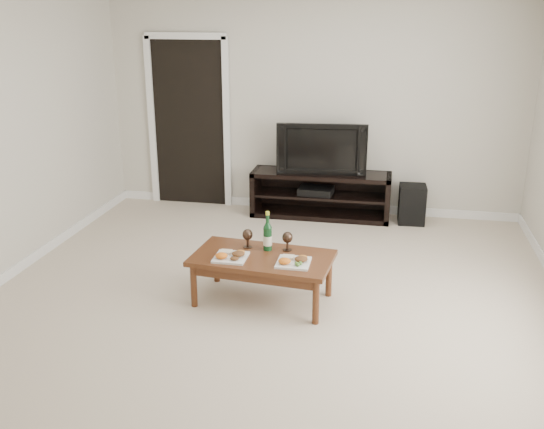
% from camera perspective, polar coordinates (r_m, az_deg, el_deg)
% --- Properties ---
extents(floor, '(5.50, 5.50, 0.00)m').
position_cam_1_polar(floor, '(5.15, -0.47, -8.98)').
color(floor, beige).
rests_on(floor, ground).
extents(back_wall, '(5.00, 0.04, 2.60)m').
position_cam_1_polar(back_wall, '(7.37, 3.88, 10.21)').
color(back_wall, beige).
rests_on(back_wall, ground).
extents(doorway, '(0.90, 0.02, 2.05)m').
position_cam_1_polar(doorway, '(7.73, -7.79, 8.42)').
color(doorway, black).
rests_on(doorway, ground).
extents(media_console, '(1.66, 0.45, 0.55)m').
position_cam_1_polar(media_console, '(7.32, 4.59, 1.88)').
color(media_console, black).
rests_on(media_console, ground).
extents(television, '(1.06, 0.23, 0.60)m').
position_cam_1_polar(television, '(7.17, 4.71, 6.29)').
color(television, black).
rests_on(television, media_console).
extents(av_receiver, '(0.42, 0.33, 0.08)m').
position_cam_1_polar(av_receiver, '(7.30, 4.17, 2.26)').
color(av_receiver, black).
rests_on(av_receiver, media_console).
extents(subwoofer, '(0.31, 0.31, 0.45)m').
position_cam_1_polar(subwoofer, '(7.28, 13.03, 0.96)').
color(subwoofer, black).
rests_on(subwoofer, ground).
extents(coffee_table, '(1.23, 0.75, 0.42)m').
position_cam_1_polar(coffee_table, '(5.22, -0.90, -6.04)').
color(coffee_table, '#522B16').
rests_on(coffee_table, ground).
extents(plate_left, '(0.27, 0.27, 0.07)m').
position_cam_1_polar(plate_left, '(5.08, -3.91, -3.78)').
color(plate_left, white).
rests_on(plate_left, coffee_table).
extents(plate_right, '(0.27, 0.27, 0.07)m').
position_cam_1_polar(plate_right, '(4.97, 2.04, -4.29)').
color(plate_right, white).
rests_on(plate_right, coffee_table).
extents(wine_bottle, '(0.07, 0.07, 0.35)m').
position_cam_1_polar(wine_bottle, '(5.19, -0.42, -1.55)').
color(wine_bottle, '#0F3919').
rests_on(wine_bottle, coffee_table).
extents(goblet_left, '(0.09, 0.09, 0.17)m').
position_cam_1_polar(goblet_left, '(5.28, -2.31, -2.26)').
color(goblet_left, '#38281E').
rests_on(goblet_left, coffee_table).
extents(goblet_right, '(0.09, 0.09, 0.17)m').
position_cam_1_polar(goblet_right, '(5.21, 1.46, -2.53)').
color(goblet_right, '#38281E').
rests_on(goblet_right, coffee_table).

